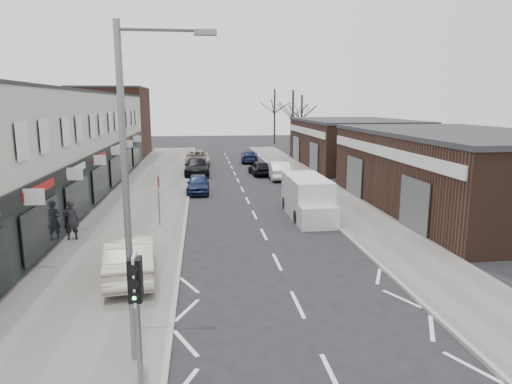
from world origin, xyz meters
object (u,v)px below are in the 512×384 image
object	(u,v)px
white_van	(307,198)
parked_car_left_b	(197,167)
parked_car_left_c	(198,158)
parked_car_left_a	(198,184)
pedestrian	(71,220)
sedan_on_pavement	(131,257)
street_lamp	(133,179)
warning_sign	(159,185)
traffic_light	(136,290)
parked_car_right_c	(249,156)
parked_car_right_b	(260,168)
parked_car_right_a	(279,170)

from	to	relation	value
white_van	parked_car_left_b	xyz separation A→B (m)	(-6.33, 15.94, -0.29)
white_van	parked_car_left_c	xyz separation A→B (m)	(-6.33, 23.19, -0.33)
parked_car_left_a	parked_car_left_b	xyz separation A→B (m)	(-0.14, 8.27, 0.11)
pedestrian	parked_car_left_c	xyz separation A→B (m)	(5.60, 26.67, -0.32)
white_van	sedan_on_pavement	bearing A→B (deg)	-134.85
street_lamp	white_van	distance (m)	16.33
warning_sign	traffic_light	bearing A→B (deg)	-86.90
white_van	parked_car_left_a	xyz separation A→B (m)	(-6.19, 7.67, -0.39)
traffic_light	parked_car_left_a	size ratio (longest dim) A/B	0.79
warning_sign	parked_car_right_c	size ratio (longest dim) A/B	0.60
parked_car_left_b	sedan_on_pavement	bearing A→B (deg)	-94.93
warning_sign	parked_car_left_c	xyz separation A→B (m)	(1.76, 24.47, -1.46)
parked_car_left_b	parked_car_right_c	distance (m)	10.22
pedestrian	parked_car_left_a	size ratio (longest dim) A/B	0.48
pedestrian	parked_car_left_b	bearing A→B (deg)	-120.16
parked_car_left_a	parked_car_right_b	bearing A→B (deg)	56.21
warning_sign	white_van	world-z (taller)	warning_sign
pedestrian	parked_car_left_b	size ratio (longest dim) A/B	0.35
street_lamp	parked_car_right_a	bearing A→B (deg)	73.54
parked_car_left_b	parked_car_right_b	world-z (taller)	parked_car_left_b
traffic_light	parked_car_right_c	world-z (taller)	traffic_light
warning_sign	parked_car_left_a	xyz separation A→B (m)	(1.90, 8.96, -1.53)
traffic_light	parked_car_left_a	distance (m)	23.07
sedan_on_pavement	parked_car_left_b	xyz separation A→B (m)	(2.18, 24.49, -0.11)
parked_car_left_a	parked_car_right_a	world-z (taller)	parked_car_right_a
white_van	sedan_on_pavement	size ratio (longest dim) A/B	1.23
street_lamp	white_van	bearing A→B (deg)	62.11
street_lamp	parked_car_left_c	size ratio (longest dim) A/B	1.51
traffic_light	parked_car_left_c	distance (m)	38.54
traffic_light	street_lamp	bearing A→B (deg)	95.88
pedestrian	parked_car_right_a	size ratio (longest dim) A/B	0.41
parked_car_left_a	parked_car_right_a	bearing A→B (deg)	39.97
street_lamp	parked_car_right_a	distance (m)	28.58
warning_sign	parked_car_right_b	world-z (taller)	warning_sign
warning_sign	parked_car_left_b	xyz separation A→B (m)	(1.76, 17.23, -1.42)
pedestrian	parked_car_right_c	xyz separation A→B (m)	(11.20, 27.97, -0.40)
traffic_light	parked_car_right_c	distance (m)	40.37
parked_car_left_c	parked_car_right_b	xyz separation A→B (m)	(5.60, -7.76, -0.07)
white_van	pedestrian	world-z (taller)	white_van
pedestrian	parked_car_left_b	distance (m)	20.21
warning_sign	parked_car_left_b	distance (m)	17.38
parked_car_left_a	parked_car_right_b	world-z (taller)	parked_car_left_a
parked_car_right_b	parked_car_left_a	bearing A→B (deg)	49.29
pedestrian	parked_car_right_b	world-z (taller)	pedestrian
parked_car_right_b	parked_car_right_c	bearing A→B (deg)	-95.54
street_lamp	parked_car_left_c	world-z (taller)	street_lamp
traffic_light	white_van	xyz separation A→B (m)	(7.33, 15.30, -1.35)
white_van	warning_sign	bearing A→B (deg)	-170.95
white_van	parked_car_left_c	world-z (taller)	white_van
parked_car_left_b	white_van	bearing A→B (deg)	-68.18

